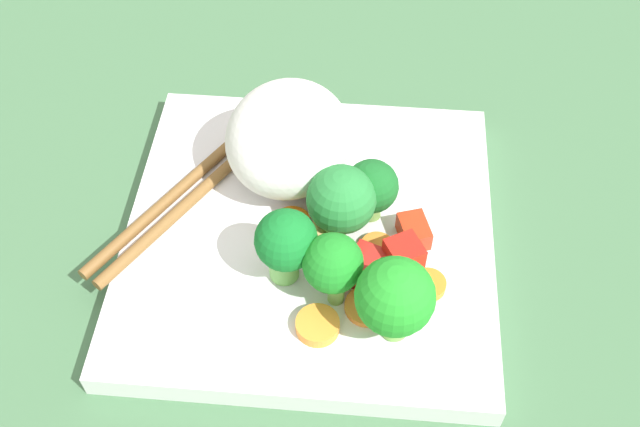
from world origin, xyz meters
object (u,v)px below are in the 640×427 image
object	(u,v)px
carrot_slice_4	(367,306)
chopstick_pair	(203,179)
rice_mound	(288,139)
square_plate	(310,236)
broccoli_floret_2	(333,264)

from	to	relation	value
carrot_slice_4	chopstick_pair	world-z (taller)	chopstick_pair
rice_mound	carrot_slice_4	xyz separation A→B (cm)	(-6.43, 10.39, -3.49)
square_plate	chopstick_pair	size ratio (longest dim) A/B	1.25
rice_mound	broccoli_floret_2	world-z (taller)	rice_mound
broccoli_floret_2	rice_mound	bearing A→B (deg)	-66.82
square_plate	rice_mound	world-z (taller)	rice_mound
rice_mound	square_plate	bearing A→B (deg)	113.97
broccoli_floret_2	chopstick_pair	distance (cm)	13.44
carrot_slice_4	chopstick_pair	bearing A→B (deg)	-35.59
rice_mound	broccoli_floret_2	distance (cm)	10.62
chopstick_pair	square_plate	bearing A→B (deg)	98.59
broccoli_floret_2	carrot_slice_4	xyz separation A→B (cm)	(-2.25, 0.63, -3.25)
square_plate	carrot_slice_4	size ratio (longest dim) A/B	8.76
rice_mound	carrot_slice_4	size ratio (longest dim) A/B	3.24
chopstick_pair	rice_mound	bearing A→B (deg)	133.54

